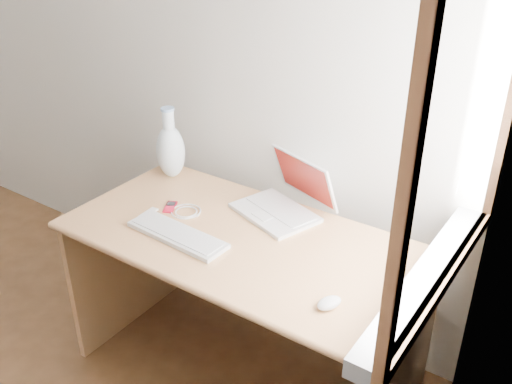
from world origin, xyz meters
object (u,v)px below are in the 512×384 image
Objects in this scene: desk at (253,270)px; external_keyboard at (177,234)px; laptop at (281,199)px; vase at (171,149)px.

desk is 3.22× the size of external_keyboard.
vase is (-0.56, -0.02, 0.08)m from laptop.
vase is (-0.35, 0.37, 0.12)m from external_keyboard.
desk is 0.30m from laptop.
laptop is (0.02, 0.17, 0.25)m from desk.
external_keyboard is 0.53m from vase.
laptop is at bearing 64.65° from external_keyboard.
vase is (-0.54, 0.15, 0.33)m from desk.
desk is 0.36m from external_keyboard.
external_keyboard is at bearing -99.80° from laptop.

